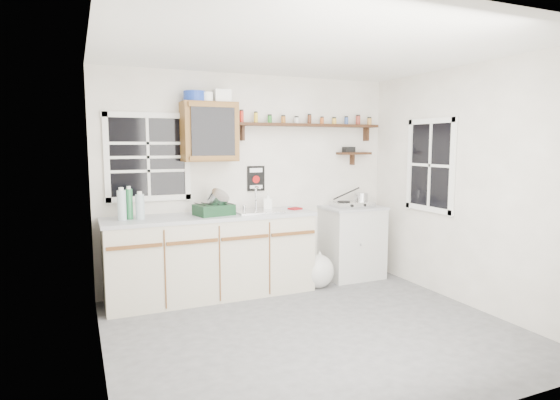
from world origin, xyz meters
The scene contains 18 objects.
room centered at (0.00, 0.00, 1.25)m, with size 3.64×3.24×2.54m.
main_cabinet centered at (-0.58, 1.30, 0.46)m, with size 2.31×0.63×0.92m.
right_cabinet centered at (1.25, 1.32, 0.46)m, with size 0.73×0.57×0.91m.
sink centered at (-0.05, 1.30, 0.93)m, with size 0.52×0.44×0.29m.
upper_cabinet centered at (-0.55, 1.44, 1.82)m, with size 0.60×0.32×0.65m.
upper_cabinet_clutter centered at (-0.59, 1.44, 2.21)m, with size 0.51×0.24×0.14m.
spice_shelf centered at (0.73, 1.51, 1.93)m, with size 1.91×0.18×0.35m.
secondary_shelf centered at (1.36, 1.52, 1.58)m, with size 0.45×0.16×0.24m.
warning_sign centered at (0.05, 1.59, 1.28)m, with size 0.22×0.02×0.30m.
window_back centered at (-1.20, 1.59, 1.55)m, with size 0.93×0.03×0.98m.
window_right centered at (1.79, 0.55, 1.45)m, with size 0.03×0.78×1.08m.
water_bottles centered at (-1.43, 1.30, 1.07)m, with size 0.27×0.13×0.34m.
dish_rack centered at (-0.55, 1.27, 1.01)m, with size 0.44×0.36×0.29m.
soap_bottle centered at (0.12, 1.38, 1.03)m, with size 0.10×0.10×0.21m, color silver.
rag centered at (0.44, 1.31, 0.93)m, with size 0.14×0.12×0.02m, color maroon.
hotplate centered at (1.23, 1.31, 0.94)m, with size 0.52×0.30×0.07m.
saucepan centered at (1.36, 1.31, 1.03)m, with size 0.41×0.25×0.18m.
trash_bag centered at (0.65, 1.11, 0.20)m, with size 0.40×0.36×0.46m.
Camera 1 is at (-1.93, -3.65, 1.70)m, focal length 30.00 mm.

